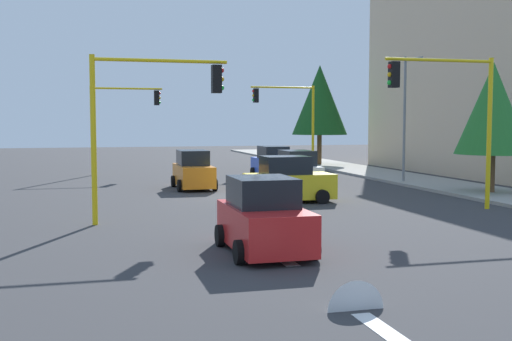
# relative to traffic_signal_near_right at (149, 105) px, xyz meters

# --- Properties ---
(ground_plane) EXTENTS (120.00, 120.00, 0.00)m
(ground_plane) POSITION_rel_traffic_signal_near_right_xyz_m (-6.00, 5.69, -3.98)
(ground_plane) COLOR #353538
(sidewalk_kerb) EXTENTS (80.00, 4.00, 0.15)m
(sidewalk_kerb) POSITION_rel_traffic_signal_near_right_xyz_m (-11.00, 16.19, -3.91)
(sidewalk_kerb) COLOR gray
(sidewalk_kerb) RESTS_ON ground
(lane_arrow_near) EXTENTS (2.40, 1.10, 1.10)m
(lane_arrow_near) POSITION_rel_traffic_signal_near_right_xyz_m (5.51, 2.69, -3.98)
(lane_arrow_near) COLOR silver
(lane_arrow_near) RESTS_ON ground
(lane_arrow_mid) EXTENTS (2.40, 1.10, 1.10)m
(lane_arrow_mid) POSITION_rel_traffic_signal_near_right_xyz_m (11.51, 2.69, -3.98)
(lane_arrow_mid) COLOR silver
(lane_arrow_mid) RESTS_ON ground
(apartment_block) EXTENTS (19.45, 9.30, 14.44)m
(apartment_block) POSITION_rel_traffic_signal_near_right_xyz_m (-15.31, 24.19, 3.25)
(apartment_block) COLOR beige
(apartment_block) RESTS_ON ground
(traffic_signal_near_right) EXTENTS (0.36, 4.59, 5.63)m
(traffic_signal_near_right) POSITION_rel_traffic_signal_near_right_xyz_m (0.00, 0.00, 0.00)
(traffic_signal_near_right) COLOR yellow
(traffic_signal_near_right) RESTS_ON ground
(traffic_signal_far_right) EXTENTS (0.36, 4.59, 5.73)m
(traffic_signal_far_right) POSITION_rel_traffic_signal_near_right_xyz_m (-20.00, -0.02, 0.07)
(traffic_signal_far_right) COLOR yellow
(traffic_signal_far_right) RESTS_ON ground
(traffic_signal_near_left) EXTENTS (0.36, 4.59, 5.91)m
(traffic_signal_near_left) POSITION_rel_traffic_signal_near_right_xyz_m (0.00, 11.42, 0.18)
(traffic_signal_near_left) COLOR yellow
(traffic_signal_near_left) RESTS_ON ground
(traffic_signal_far_left) EXTENTS (0.36, 4.59, 5.95)m
(traffic_signal_far_left) POSITION_rel_traffic_signal_near_right_xyz_m (-20.00, 11.43, 0.21)
(traffic_signal_far_left) COLOR yellow
(traffic_signal_far_left) RESTS_ON ground
(street_lamp_curbside) EXTENTS (2.15, 0.28, 7.00)m
(street_lamp_curbside) POSITION_rel_traffic_signal_near_right_xyz_m (-9.61, 14.89, 0.36)
(street_lamp_curbside) COLOR slate
(street_lamp_curbside) RESTS_ON ground
(tree_roadside_near) EXTENTS (3.41, 3.41, 6.18)m
(tree_roadside_near) POSITION_rel_traffic_signal_near_right_xyz_m (-4.00, 16.19, 0.06)
(tree_roadside_near) COLOR brown
(tree_roadside_near) RESTS_ON ground
(tree_roadside_far) EXTENTS (4.25, 4.25, 7.78)m
(tree_roadside_far) POSITION_rel_traffic_signal_near_right_xyz_m (-24.00, 15.19, 1.12)
(tree_roadside_far) COLOR brown
(tree_roadside_far) RESTS_ON ground
(car_yellow) EXTENTS (2.09, 3.70, 1.98)m
(car_yellow) POSITION_rel_traffic_signal_near_right_xyz_m (-4.00, 6.24, -3.09)
(car_yellow) COLOR yellow
(car_yellow) RESTS_ON ground
(car_white) EXTENTS (3.87, 1.98, 1.98)m
(car_white) POSITION_rel_traffic_signal_near_right_xyz_m (-9.09, 8.30, -3.09)
(car_white) COLOR white
(car_white) RESTS_ON ground
(car_orange) EXTENTS (3.92, 1.96, 1.98)m
(car_orange) POSITION_rel_traffic_signal_near_right_xyz_m (-10.40, 3.17, -3.09)
(car_orange) COLOR orange
(car_orange) RESTS_ON ground
(car_blue) EXTENTS (4.11, 1.96, 1.98)m
(car_blue) POSITION_rel_traffic_signal_near_right_xyz_m (-14.98, 8.74, -3.09)
(car_blue) COLOR blue
(car_blue) RESTS_ON ground
(car_red) EXTENTS (3.69, 2.10, 1.98)m
(car_red) POSITION_rel_traffic_signal_near_right_xyz_m (5.69, 2.44, -3.09)
(car_red) COLOR red
(car_red) RESTS_ON ground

